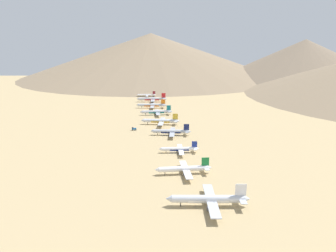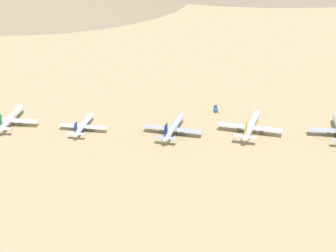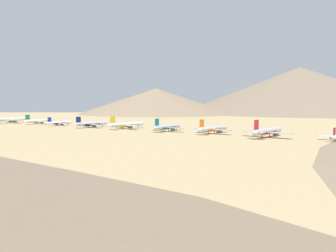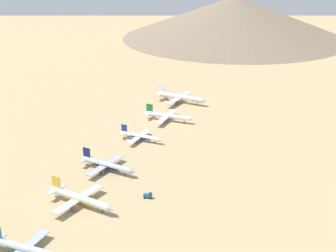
{
  "view_description": "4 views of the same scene",
  "coord_description": "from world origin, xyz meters",
  "px_view_note": "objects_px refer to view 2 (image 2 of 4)",
  "views": [
    {
      "loc": [
        -24.31,
        386.66,
        101.89
      ],
      "look_at": [
        -9.38,
        27.55,
        5.04
      ],
      "focal_mm": 32.94,
      "sensor_mm": 36.0,
      "label": 1
    },
    {
      "loc": [
        -362.52,
        -41.9,
        158.62
      ],
      "look_at": [
        -13.41,
        53.06,
        4.93
      ],
      "focal_mm": 65.87,
      "sensor_mm": 36.0,
      "label": 2
    },
    {
      "loc": [
        -238.39,
        -292.31,
        30.03
      ],
      "look_at": [
        8.35,
        -55.91,
        5.85
      ],
      "focal_mm": 35.86,
      "sensor_mm": 36.0,
      "label": 3
    },
    {
      "loc": [
        187.01,
        -211.88,
        157.77
      ],
      "look_at": [
        -12.67,
        131.68,
        6.46
      ],
      "focal_mm": 55.8,
      "sensor_mm": 36.0,
      "label": 4
    }
  ],
  "objects_px": {
    "parked_jet_5": "(173,128)",
    "service_truck": "(216,109)",
    "parked_jet_4": "(251,126)",
    "parked_jet_7": "(10,119)",
    "parked_jet_6": "(83,125)"
  },
  "relations": [
    {
      "from": "parked_jet_7",
      "to": "parked_jet_6",
      "type": "bearing_deg",
      "value": -85.23
    },
    {
      "from": "parked_jet_4",
      "to": "parked_jet_5",
      "type": "relative_size",
      "value": 1.1
    },
    {
      "from": "parked_jet_7",
      "to": "service_truck",
      "type": "bearing_deg",
      "value": -64.7
    },
    {
      "from": "service_truck",
      "to": "parked_jet_5",
      "type": "bearing_deg",
      "value": 157.82
    },
    {
      "from": "parked_jet_5",
      "to": "parked_jet_7",
      "type": "bearing_deg",
      "value": 97.38
    },
    {
      "from": "parked_jet_4",
      "to": "parked_jet_7",
      "type": "bearing_deg",
      "value": 100.63
    },
    {
      "from": "parked_jet_7",
      "to": "parked_jet_4",
      "type": "bearing_deg",
      "value": -79.37
    },
    {
      "from": "parked_jet_4",
      "to": "service_truck",
      "type": "xyz_separation_m",
      "value": [
        30.55,
        28.74,
        -2.84
      ]
    },
    {
      "from": "parked_jet_6",
      "to": "service_truck",
      "type": "relative_size",
      "value": 6.93
    },
    {
      "from": "parked_jet_4",
      "to": "parked_jet_5",
      "type": "bearing_deg",
      "value": 107.72
    },
    {
      "from": "parked_jet_6",
      "to": "service_truck",
      "type": "distance_m",
      "value": 94.24
    },
    {
      "from": "parked_jet_5",
      "to": "parked_jet_4",
      "type": "bearing_deg",
      "value": -72.28
    },
    {
      "from": "parked_jet_4",
      "to": "parked_jet_6",
      "type": "distance_m",
      "value": 107.84
    },
    {
      "from": "parked_jet_5",
      "to": "service_truck",
      "type": "xyz_separation_m",
      "value": [
        45.68,
        -18.63,
        -2.42
      ]
    },
    {
      "from": "parked_jet_5",
      "to": "service_truck",
      "type": "height_order",
      "value": "parked_jet_5"
    }
  ]
}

